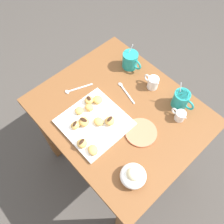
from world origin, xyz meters
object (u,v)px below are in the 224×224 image
coffee_mug_teal_left (130,60)px  beignet_2 (89,100)px  ice_cream_bowl (133,175)px  beignet_8 (75,125)px  beignet_5 (93,150)px  beignet_6 (82,143)px  beignet_3 (110,121)px  cream_pitcher_white (153,82)px  saucer_coral_left (141,132)px  beignet_7 (98,100)px  beignet_0 (79,111)px  beignet_1 (89,108)px  beignet_4 (84,122)px  dining_table (119,125)px  beignet_9 (99,121)px  pastry_plate_square (94,123)px  chocolate_sauce_pitcher (180,115)px  coffee_mug_teal_right (181,99)px

coffee_mug_teal_left → beignet_2: (0.04, -0.35, -0.02)m
ice_cream_bowl → beignet_8: size_ratio=2.60×
beignet_5 → beignet_6: size_ratio=1.13×
beignet_3 → cream_pitcher_white: bearing=92.9°
cream_pitcher_white → saucer_coral_left: bearing=-58.1°
beignet_5 → beignet_7: 0.29m
beignet_5 → beignet_2: bearing=143.7°
ice_cream_bowl → beignet_0: size_ratio=2.58×
beignet_2 → beignet_7: beignet_2 is taller
coffee_mug_teal_left → beignet_1: (0.08, -0.38, -0.02)m
beignet_4 → beignet_6: size_ratio=1.13×
coffee_mug_teal_left → cream_pitcher_white: 0.19m
dining_table → beignet_9: 0.24m
beignet_3 → beignet_2: bearing=178.3°
beignet_4 → beignet_8: (-0.02, -0.04, -0.00)m
ice_cream_bowl → beignet_4: size_ratio=2.14×
pastry_plate_square → chocolate_sauce_pitcher: 0.44m
ice_cream_bowl → beignet_2: ice_cream_bowl is taller
beignet_8 → saucer_coral_left: bearing=42.7°
dining_table → beignet_3: 0.22m
beignet_0 → beignet_6: (0.15, -0.11, 0.00)m
pastry_plate_square → beignet_2: 0.13m
coffee_mug_teal_left → ice_cream_bowl: bearing=-43.9°
beignet_2 → cream_pitcher_white: bearing=65.6°
coffee_mug_teal_left → chocolate_sauce_pitcher: 0.43m
beignet_0 → beignet_5: size_ratio=0.83×
dining_table → coffee_mug_teal_right: coffee_mug_teal_right is taller
cream_pitcher_white → beignet_1: bearing=-107.8°
coffee_mug_teal_left → beignet_0: bearing=-82.8°
beignet_5 → saucer_coral_left: bearing=71.2°
dining_table → beignet_7: size_ratio=16.59×
beignet_0 → ice_cream_bowl: bearing=-4.9°
beignet_8 → beignet_7: bearing=102.5°
saucer_coral_left → beignet_4: (-0.23, -0.18, 0.03)m
beignet_1 → beignet_2: size_ratio=0.92×
dining_table → beignet_1: 0.25m
coffee_mug_teal_left → saucer_coral_left: bearing=-37.7°
dining_table → beignet_7: (-0.12, -0.05, 0.19)m
dining_table → chocolate_sauce_pitcher: bearing=38.5°
beignet_2 → beignet_0: bearing=-80.4°
beignet_3 → beignet_8: size_ratio=1.14×
chocolate_sauce_pitcher → beignet_4: bearing=-128.2°
cream_pitcher_white → chocolate_sauce_pitcher: cream_pitcher_white is taller
ice_cream_bowl → beignet_4: bearing=178.0°
beignet_6 → saucer_coral_left: bearing=61.3°
beignet_1 → coffee_mug_teal_right: bearing=51.8°
beignet_5 → beignet_7: bearing=134.6°
beignet_4 → beignet_6: (0.08, -0.08, -0.00)m
coffee_mug_teal_left → beignet_8: coffee_mug_teal_left is taller
pastry_plate_square → coffee_mug_teal_right: 0.47m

